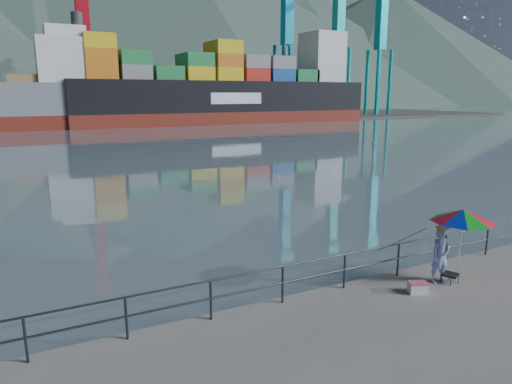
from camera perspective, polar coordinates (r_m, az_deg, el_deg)
harbor_water at (r=138.11m, az=-24.57°, el=8.91°), size 500.00×280.00×0.00m
far_dock at (r=102.35m, az=-17.84°, el=8.64°), size 200.00×40.00×0.40m
guardrail at (r=12.60m, az=7.34°, el=-10.50°), size 22.00×0.06×1.03m
mountains at (r=222.39m, az=-15.93°, el=19.58°), size 600.00×332.80×80.00m
port_cranes at (r=99.83m, az=-4.97°, el=18.30°), size 116.00×28.00×38.40m
container_stacks at (r=109.24m, az=-6.04°, el=10.96°), size 58.00×8.40×7.80m
fisherman at (r=14.23m, az=22.05°, el=-7.38°), size 0.64×0.46×1.63m
beach_umbrella at (r=14.17m, az=24.45°, el=-2.70°), size 1.87×1.87×2.17m
folding_stool at (r=14.54m, az=23.07°, el=-9.85°), size 0.55×0.55×0.27m
cooler_bag at (r=13.53m, az=19.55°, el=-11.26°), size 0.58×0.50×0.28m
fishing_rod at (r=15.22m, az=17.37°, el=-9.02°), size 0.35×1.67×1.20m
container_ship at (r=89.57m, az=-2.78°, el=12.52°), size 57.33×9.56×18.10m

